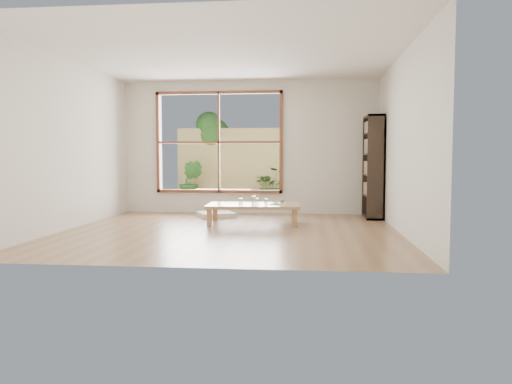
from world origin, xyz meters
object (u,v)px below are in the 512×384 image
low_table (253,207)px  garden_bench (223,192)px  food_tray (279,203)px  bookshelf (373,167)px

low_table → garden_bench: garden_bench is taller
garden_bench → low_table: bearing=-65.4°
low_table → food_tray: bearing=0.2°
bookshelf → food_tray: (-1.65, -1.05, -0.58)m
garden_bench → bookshelf: bearing=-21.3°
low_table → bookshelf: bookshelf is taller
bookshelf → garden_bench: bearing=154.8°
food_tray → garden_bench: size_ratio=0.22×
low_table → food_tray: food_tray is taller
bookshelf → garden_bench: (-3.01, 1.42, -0.58)m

